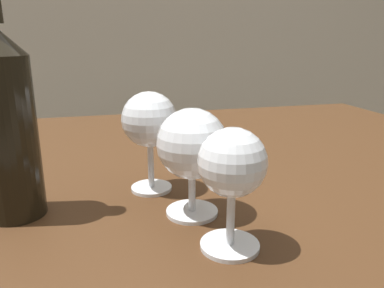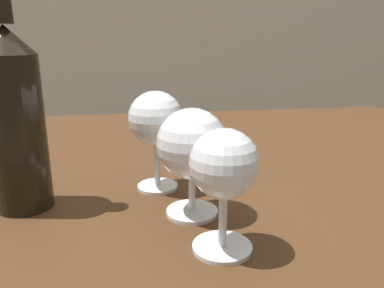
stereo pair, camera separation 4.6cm
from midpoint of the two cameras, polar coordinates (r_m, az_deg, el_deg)
dining_table at (r=0.74m, az=0.73°, el=-9.07°), size 1.37×0.88×0.77m
wine_glass_pinot at (r=0.38m, az=8.38°, el=-3.77°), size 0.07×0.07×0.13m
wine_glass_port at (r=0.46m, az=2.86°, el=-0.47°), size 0.09×0.09×0.14m
wine_glass_amber at (r=0.54m, az=-3.12°, el=3.58°), size 0.08×0.08×0.15m
wine_bottle at (r=0.51m, az=-23.16°, el=3.88°), size 0.07×0.07×0.31m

